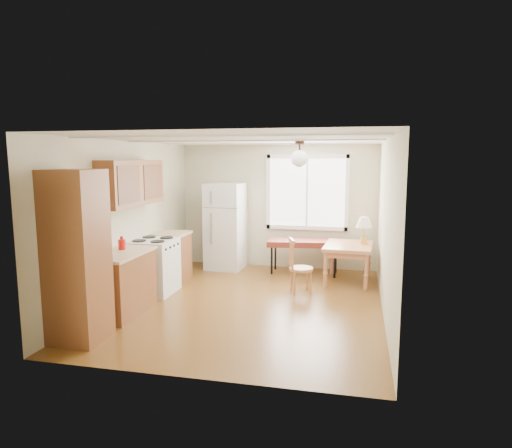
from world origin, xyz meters
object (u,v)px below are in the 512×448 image
(dining_table, at_px, (348,250))
(chair, at_px, (296,263))
(bench, at_px, (304,244))
(refrigerator, at_px, (226,226))

(dining_table, bearing_deg, chair, -129.47)
(chair, bearing_deg, bench, 72.39)
(refrigerator, xyz_separation_m, bench, (1.61, -0.09, -0.27))
(bench, bearing_deg, dining_table, -34.91)
(bench, height_order, dining_table, dining_table)
(chair, bearing_deg, refrigerator, 120.70)
(refrigerator, bearing_deg, dining_table, -8.91)
(refrigerator, height_order, bench, refrigerator)
(dining_table, bearing_deg, bench, 156.89)
(chair, bearing_deg, dining_table, 28.44)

